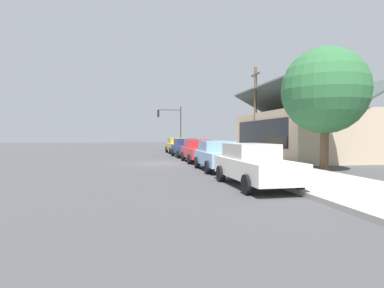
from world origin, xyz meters
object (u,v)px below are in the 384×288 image
at_px(car_navy, 186,148).
at_px(shade_tree, 325,91).
at_px(car_mustard, 177,145).
at_px(traffic_light_main, 172,121).
at_px(car_skyblue, 218,155).
at_px(car_ivory, 254,165).
at_px(fire_hydrant_red, 214,154).
at_px(car_cherry, 198,151).
at_px(utility_pole_wooden, 255,111).

height_order(car_navy, shade_tree, shade_tree).
relative_size(car_mustard, traffic_light_main, 0.92).
distance_m(car_mustard, traffic_light_main, 4.73).
relative_size(car_skyblue, shade_tree, 0.70).
xyz_separation_m(car_skyblue, car_ivory, (5.52, -0.04, 0.00)).
relative_size(car_skyblue, traffic_light_main, 0.88).
xyz_separation_m(car_ivory, fire_hydrant_red, (-12.10, 1.46, -0.32)).
relative_size(car_cherry, car_skyblue, 0.98).
distance_m(car_mustard, car_cherry, 11.25).
xyz_separation_m(car_ivory, utility_pole_wooden, (-14.23, 5.46, 3.11)).
bearing_deg(car_cherry, car_navy, 179.42).
bearing_deg(utility_pole_wooden, car_navy, -111.29).
bearing_deg(traffic_light_main, car_ivory, 0.45).
bearing_deg(shade_tree, traffic_light_main, -165.33).
relative_size(car_navy, car_ivory, 0.93).
bearing_deg(car_ivory, car_mustard, 178.55).
height_order(car_navy, fire_hydrant_red, car_navy).
bearing_deg(car_mustard, car_skyblue, -1.58).
bearing_deg(car_skyblue, fire_hydrant_red, 167.77).
xyz_separation_m(car_ivory, shade_tree, (-4.23, 5.52, 3.44)).
height_order(shade_tree, utility_pole_wooden, utility_pole_wooden).
xyz_separation_m(shade_tree, utility_pole_wooden, (-10.00, -0.06, -0.32)).
xyz_separation_m(car_mustard, traffic_light_main, (-3.90, -0.14, 2.67)).
bearing_deg(car_navy, fire_hydrant_red, 16.19).
bearing_deg(shade_tree, car_mustard, -162.74).
distance_m(car_mustard, shade_tree, 19.11).
bearing_deg(car_navy, shade_tree, 21.43).
bearing_deg(traffic_light_main, car_cherry, 0.68).
xyz_separation_m(car_mustard, shade_tree, (17.95, 5.58, 3.44)).
height_order(car_skyblue, car_ivory, same).
xyz_separation_m(traffic_light_main, fire_hydrant_red, (13.98, 1.66, -2.99)).
height_order(car_cherry, shade_tree, shade_tree).
bearing_deg(utility_pole_wooden, car_skyblue, -31.86).
distance_m(car_ivory, traffic_light_main, 26.23).
height_order(shade_tree, traffic_light_main, shade_tree).
xyz_separation_m(car_cherry, car_skyblue, (5.42, 0.07, 0.00)).
bearing_deg(fire_hydrant_red, car_ivory, -6.86).
distance_m(car_mustard, utility_pole_wooden, 10.17).
height_order(traffic_light_main, fire_hydrant_red, traffic_light_main).
bearing_deg(car_navy, car_ivory, -3.02).
bearing_deg(shade_tree, car_navy, -155.39).
xyz_separation_m(car_navy, shade_tree, (12.14, 5.56, 3.44)).
bearing_deg(fire_hydrant_red, shade_tree, 27.29).
relative_size(shade_tree, fire_hydrant_red, 9.22).
bearing_deg(car_ivory, utility_pole_wooden, 157.41).
relative_size(car_skyblue, fire_hydrant_red, 6.44).
bearing_deg(fire_hydrant_red, utility_pole_wooden, 118.01).
xyz_separation_m(car_cherry, utility_pole_wooden, (-3.30, 5.48, 3.11)).
relative_size(car_mustard, utility_pole_wooden, 0.64).
height_order(car_ivory, shade_tree, shade_tree).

